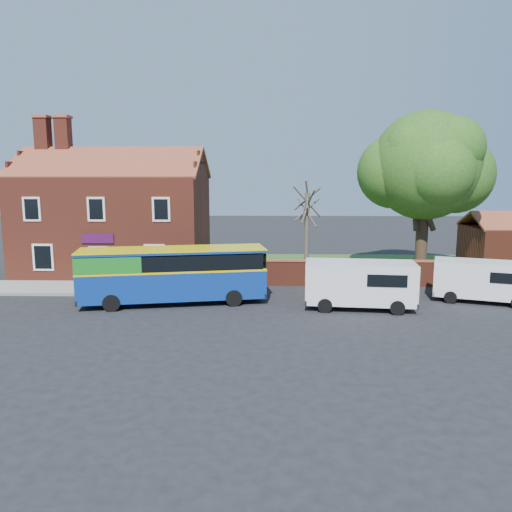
{
  "coord_description": "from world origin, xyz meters",
  "views": [
    {
      "loc": [
        3.59,
        -22.82,
        6.66
      ],
      "look_at": [
        2.86,
        5.0,
        2.14
      ],
      "focal_mm": 35.0,
      "sensor_mm": 36.0,
      "label": 1
    }
  ],
  "objects_px": {
    "bus": "(167,272)",
    "large_tree": "(426,169)",
    "van_near": "(360,283)",
    "van_far": "(484,279)"
  },
  "relations": [
    {
      "from": "bus",
      "to": "van_far",
      "type": "bearing_deg",
      "value": -8.28
    },
    {
      "from": "van_near",
      "to": "bus",
      "type": "bearing_deg",
      "value": -178.81
    },
    {
      "from": "van_near",
      "to": "van_far",
      "type": "height_order",
      "value": "van_near"
    },
    {
      "from": "bus",
      "to": "van_far",
      "type": "relative_size",
      "value": 1.85
    },
    {
      "from": "bus",
      "to": "van_near",
      "type": "height_order",
      "value": "bus"
    },
    {
      "from": "van_near",
      "to": "van_far",
      "type": "bearing_deg",
      "value": 17.69
    },
    {
      "from": "bus",
      "to": "large_tree",
      "type": "distance_m",
      "value": 18.11
    },
    {
      "from": "van_near",
      "to": "large_tree",
      "type": "relative_size",
      "value": 0.52
    },
    {
      "from": "bus",
      "to": "large_tree",
      "type": "xyz_separation_m",
      "value": [
        15.45,
        7.75,
        5.39
      ]
    },
    {
      "from": "large_tree",
      "to": "bus",
      "type": "bearing_deg",
      "value": -153.37
    }
  ]
}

